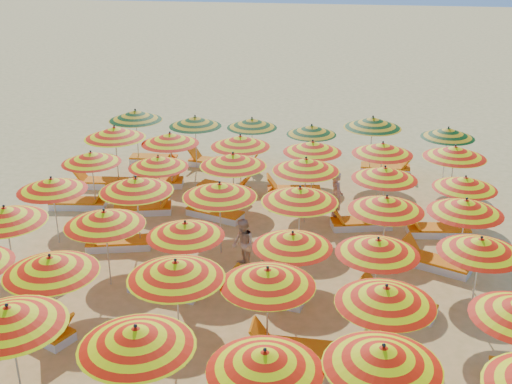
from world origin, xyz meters
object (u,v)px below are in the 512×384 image
Objects in this scene: umbrella_7 at (51,265)px; umbrella_38 at (252,123)px; umbrella_25 at (158,162)px; lounger_13 at (80,203)px; umbrella_37 at (195,121)px; lounger_6 at (292,350)px; umbrella_21 at (300,195)px; lounger_21 at (292,191)px; umbrella_27 at (306,165)px; umbrella_33 at (313,147)px; umbrella_13 at (104,218)px; lounger_24 at (238,163)px; umbrella_22 at (386,204)px; lounger_8 at (167,287)px; umbrella_39 at (312,130)px; lounger_23 at (212,162)px; umbrella_35 at (455,152)px; umbrella_15 at (293,240)px; umbrella_17 at (481,246)px; umbrella_3 at (265,361)px; umbrella_20 at (220,190)px; umbrella_34 at (383,148)px; lounger_15 at (214,212)px; umbrella_16 at (378,246)px; lounger_16 at (359,223)px; umbrella_24 at (91,157)px; lounger_12 at (434,262)px; lounger_14 at (144,208)px; umbrella_40 at (373,122)px; umbrella_9 at (268,277)px; umbrella_31 at (170,138)px; lounger_5 at (40,328)px; umbrella_23 at (466,206)px; umbrella_36 at (136,115)px; umbrella_29 at (465,183)px; lounger_18 at (100,182)px; umbrella_32 at (240,141)px; lounger_20 at (225,189)px; umbrella_4 at (383,356)px; umbrella_19 at (136,184)px; umbrella_10 at (386,295)px; umbrella_1 at (8,316)px; beachgoer_a at (336,197)px; umbrella_18 at (52,184)px; umbrella_30 at (115,133)px; lounger_19 at (159,182)px; lounger_10 at (395,304)px; umbrella_28 at (385,173)px; lounger_17 at (437,230)px; umbrella_26 at (233,160)px.

umbrella_38 is (2.31, 10.92, -0.14)m from umbrella_7.
umbrella_25 is 2.99m from lounger_13.
lounger_6 is (4.48, -10.39, -1.57)m from umbrella_37.
umbrella_21 reaches higher than lounger_21.
umbrella_27 is 1.86m from umbrella_33.
umbrella_13 reaches higher than lounger_24.
lounger_8 is (-5.04, -2.06, -1.60)m from umbrella_22.
umbrella_39 is 3.85m from lounger_23.
umbrella_38 is 2.09m from lounger_23.
umbrella_35 is 1.02× the size of umbrella_38.
umbrella_17 is at bearing 4.01° from umbrella_15.
umbrella_20 is at bearing 107.58° from umbrella_3.
umbrella_34 is 5.51m from lounger_15.
umbrella_16 is 1.21× the size of umbrella_34.
umbrella_27 is 1.26× the size of lounger_16.
umbrella_33 is at bearing 8.05° from lounger_13.
umbrella_24 is 1.13× the size of lounger_12.
lounger_14 is (-6.74, 4.50, -1.54)m from umbrella_16.
umbrella_34 is at bearing -83.71° from umbrella_40.
umbrella_37 reaches higher than lounger_23.
umbrella_34 is at bearing 73.72° from umbrella_9.
umbrella_16 is 10.12m from lounger_24.
umbrella_9 reaches higher than lounger_6.
umbrella_31 is 1.01× the size of umbrella_38.
umbrella_20 reaches higher than umbrella_15.
lounger_5 is at bearing -78.22° from umbrella_24.
umbrella_23 is 1.16× the size of umbrella_36.
lounger_6 is at bearing -60.02° from umbrella_31.
umbrella_3 reaches higher than umbrella_29.
umbrella_9 is 1.32× the size of lounger_18.
umbrella_23 is 7.26m from lounger_15.
lounger_16 is (3.82, -2.05, -1.62)m from umbrella_32.
lounger_20 is at bearing -33.09° from umbrella_36.
umbrella_15 is 7.05m from lounger_20.
umbrella_4 reaches higher than lounger_14.
umbrella_19 is at bearing -87.90° from umbrella_25.
umbrella_34 is (0.18, 8.57, -0.01)m from umbrella_10.
umbrella_7 is at bearing -80.12° from umbrella_36.
umbrella_1 is 1.58× the size of beachgoer_a.
umbrella_7 reaches higher than umbrella_18.
lounger_14 is (1.52, -1.98, -1.71)m from umbrella_30.
umbrella_16 reaches higher than lounger_16.
umbrella_21 reaches higher than umbrella_35.
umbrella_10 is 8.82m from umbrella_35.
lounger_10 is at bearing -50.21° from lounger_19.
umbrella_3 is 9.02m from umbrella_28.
lounger_12 is 1.01× the size of lounger_17.
umbrella_36 is at bearing 103.96° from umbrella_13.
umbrella_1 is 1.20× the size of umbrella_28.
umbrella_26 reaches higher than lounger_8.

